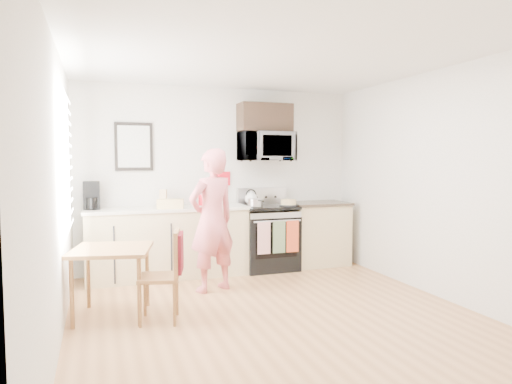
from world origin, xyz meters
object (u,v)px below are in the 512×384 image
object	(u,v)px
range	(268,239)
chair	(172,263)
microwave	(266,147)
cake	(288,203)
person	(212,220)
dining_table	(112,256)

from	to	relation	value
range	chair	distance (m)	2.35
microwave	cake	size ratio (longest dim) A/B	2.86
chair	cake	xyz separation A→B (m)	(1.88, 1.50, 0.39)
microwave	chair	size ratio (longest dim) A/B	0.85
person	dining_table	size ratio (longest dim) A/B	2.21
person	chair	bearing A→B (deg)	33.78
dining_table	cake	xyz separation A→B (m)	(2.43, 1.18, 0.35)
range	dining_table	distance (m)	2.58
person	dining_table	distance (m)	1.31
person	cake	distance (m)	1.41
microwave	dining_table	bearing A→B (deg)	-146.19
chair	microwave	bearing A→B (deg)	61.15
microwave	dining_table	distance (m)	2.87
dining_table	chair	world-z (taller)	chair
dining_table	cake	size ratio (longest dim) A/B	2.91
range	microwave	xyz separation A→B (m)	(-0.00, 0.10, 1.32)
microwave	person	distance (m)	1.64
range	chair	size ratio (longest dim) A/B	1.30
range	microwave	bearing A→B (deg)	90.06
person	chair	size ratio (longest dim) A/B	1.91
chair	cake	bearing A→B (deg)	52.41
range	microwave	world-z (taller)	microwave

